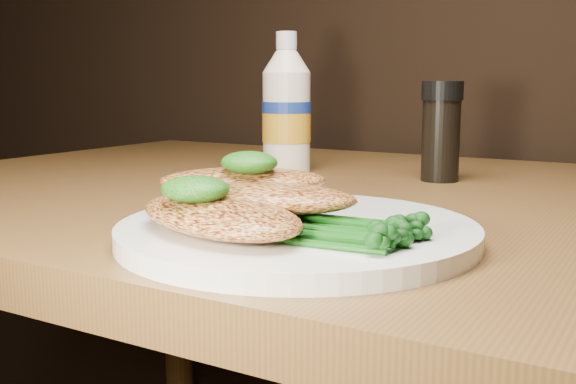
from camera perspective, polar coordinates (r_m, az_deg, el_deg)
The scene contains 9 objects.
plate at distance 0.53m, azimuth 0.80°, elevation -3.37°, with size 0.28×0.28×0.01m, color white.
chicken_front at distance 0.50m, azimuth -5.79°, elevation -1.96°, with size 0.16×0.09×0.03m, color #D58A43.
chicken_mid at distance 0.53m, azimuth -2.16°, elevation -0.47°, with size 0.15×0.07×0.02m, color #D58A43.
chicken_back at distance 0.57m, azimuth -3.79°, elevation 0.96°, with size 0.14×0.07×0.02m, color #D58A43.
pesto_front at distance 0.50m, azimuth -7.77°, elevation 0.25°, with size 0.05×0.05×0.02m, color #0C3307.
pesto_back at distance 0.55m, azimuth -3.28°, elevation 2.49°, with size 0.05×0.04×0.02m, color #0C3307.
broccolini_bundle at distance 0.48m, azimuth 3.77°, elevation -2.56°, with size 0.14×0.11×0.02m, color #125111, non-canonical shape.
mayo_bottle at distance 0.93m, azimuth -0.12°, elevation 7.50°, with size 0.07×0.07×0.19m, color white, non-canonical shape.
pepper_grinder at distance 0.87m, azimuth 12.71°, elevation 4.97°, with size 0.05×0.05×0.12m, color black, non-canonical shape.
Camera 1 is at (0.34, 0.35, 0.88)m, focal length 42.40 mm.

